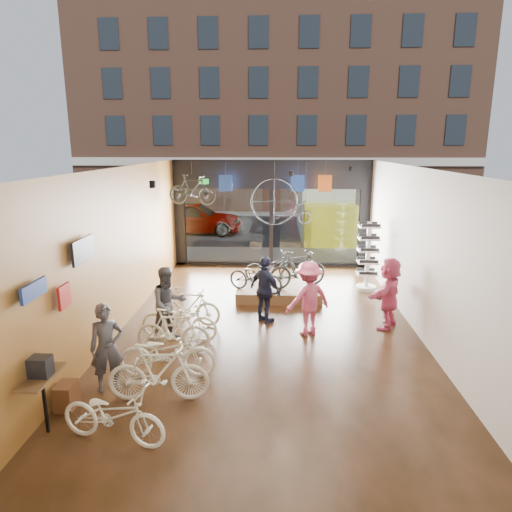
# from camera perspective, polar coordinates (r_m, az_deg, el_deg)

# --- Properties ---
(ground_plane) EXTENTS (7.00, 12.00, 0.04)m
(ground_plane) POSITION_cam_1_polar(r_m,az_deg,el_deg) (11.15, 1.43, -9.07)
(ground_plane) COLOR black
(ground_plane) RESTS_ON ground
(ceiling) EXTENTS (7.00, 12.00, 0.04)m
(ceiling) POSITION_cam_1_polar(r_m,az_deg,el_deg) (10.30, 1.56, 11.05)
(ceiling) COLOR black
(ceiling) RESTS_ON ground
(wall_left) EXTENTS (0.04, 12.00, 3.80)m
(wall_left) POSITION_cam_1_polar(r_m,az_deg,el_deg) (11.20, -16.83, 0.75)
(wall_left) COLOR #985F25
(wall_left) RESTS_ON ground
(wall_right) EXTENTS (0.04, 12.00, 3.80)m
(wall_right) POSITION_cam_1_polar(r_m,az_deg,el_deg) (11.07, 20.03, 0.36)
(wall_right) COLOR beige
(wall_right) RESTS_ON ground
(wall_back) EXTENTS (7.00, 0.04, 3.80)m
(wall_back) POSITION_cam_1_polar(r_m,az_deg,el_deg) (4.89, -0.05, -15.55)
(wall_back) COLOR beige
(wall_back) RESTS_ON ground
(storefront) EXTENTS (7.00, 0.26, 3.80)m
(storefront) POSITION_cam_1_polar(r_m,az_deg,el_deg) (16.46, 1.93, 5.30)
(storefront) COLOR black
(storefront) RESTS_ON ground
(exit_sign) EXTENTS (0.35, 0.06, 0.18)m
(exit_sign) POSITION_cam_1_polar(r_m,az_deg,el_deg) (16.42, -6.55, 9.24)
(exit_sign) COLOR #198C26
(exit_sign) RESTS_ON storefront
(street_road) EXTENTS (30.00, 18.00, 0.02)m
(street_road) POSITION_cam_1_polar(r_m,az_deg,el_deg) (25.65, 2.17, 4.00)
(street_road) COLOR black
(street_road) RESTS_ON ground
(sidewalk_near) EXTENTS (30.00, 2.40, 0.12)m
(sidewalk_near) POSITION_cam_1_polar(r_m,az_deg,el_deg) (17.99, 1.94, 0.05)
(sidewalk_near) COLOR slate
(sidewalk_near) RESTS_ON ground
(sidewalk_far) EXTENTS (30.00, 2.00, 0.12)m
(sidewalk_far) POSITION_cam_1_polar(r_m,az_deg,el_deg) (29.59, 2.25, 5.43)
(sidewalk_far) COLOR slate
(sidewalk_far) RESTS_ON ground
(opposite_building) EXTENTS (26.00, 5.00, 14.00)m
(opposite_building) POSITION_cam_1_polar(r_m,az_deg,el_deg) (31.90, 2.41, 18.52)
(opposite_building) COLOR brown
(opposite_building) RESTS_ON ground
(street_car) EXTENTS (4.82, 1.94, 1.64)m
(street_car) POSITION_cam_1_polar(r_m,az_deg,el_deg) (22.94, -7.92, 4.83)
(street_car) COLOR gray
(street_car) RESTS_ON street_road
(box_truck) EXTENTS (2.29, 6.86, 2.70)m
(box_truck) POSITION_cam_1_polar(r_m,az_deg,el_deg) (21.60, 8.63, 5.69)
(box_truck) COLOR silver
(box_truck) RESTS_ON street_road
(floor_bike_0) EXTENTS (1.77, 0.94, 0.88)m
(floor_bike_0) POSITION_cam_1_polar(r_m,az_deg,el_deg) (7.39, -17.41, -18.41)
(floor_bike_0) COLOR beige
(floor_bike_0) RESTS_ON ground_plane
(floor_bike_1) EXTENTS (1.77, 0.60, 1.05)m
(floor_bike_1) POSITION_cam_1_polar(r_m,az_deg,el_deg) (8.19, -12.11, -14.04)
(floor_bike_1) COLOR beige
(floor_bike_1) RESTS_ON ground_plane
(floor_bike_2) EXTENTS (1.84, 0.72, 0.95)m
(floor_bike_2) POSITION_cam_1_polar(r_m,az_deg,el_deg) (8.94, -11.00, -11.84)
(floor_bike_2) COLOR beige
(floor_bike_2) RESTS_ON ground_plane
(floor_bike_3) EXTENTS (1.62, 0.56, 0.96)m
(floor_bike_3) POSITION_cam_1_polar(r_m,az_deg,el_deg) (9.92, -10.31, -9.15)
(floor_bike_3) COLOR beige
(floor_bike_3) RESTS_ON ground_plane
(floor_bike_4) EXTENTS (1.85, 0.85, 0.94)m
(floor_bike_4) POSITION_cam_1_polar(r_m,az_deg,el_deg) (10.49, -9.61, -7.90)
(floor_bike_4) COLOR beige
(floor_bike_4) RESTS_ON ground_plane
(floor_bike_5) EXTENTS (1.63, 0.69, 0.95)m
(floor_bike_5) POSITION_cam_1_polar(r_m,az_deg,el_deg) (11.29, -8.38, -6.23)
(floor_bike_5) COLOR beige
(floor_bike_5) RESTS_ON ground_plane
(display_platform) EXTENTS (2.40, 1.80, 0.30)m
(display_platform) POSITION_cam_1_polar(r_m,az_deg,el_deg) (13.42, 2.86, -4.33)
(display_platform) COLOR #4E351B
(display_platform) RESTS_ON ground_plane
(display_bike_left) EXTENTS (1.74, 1.23, 0.87)m
(display_bike_left) POSITION_cam_1_polar(r_m,az_deg,el_deg) (12.71, -0.05, -2.59)
(display_bike_left) COLOR #222723
(display_bike_left) RESTS_ON display_platform
(display_bike_mid) EXTENTS (1.85, 1.24, 1.08)m
(display_bike_mid) POSITION_cam_1_polar(r_m,az_deg,el_deg) (13.09, 5.23, -1.66)
(display_bike_mid) COLOR #222723
(display_bike_mid) RESTS_ON display_platform
(display_bike_right) EXTENTS (1.69, 0.99, 0.84)m
(display_bike_right) POSITION_cam_1_polar(r_m,az_deg,el_deg) (13.87, 1.83, -1.26)
(display_bike_right) COLOR #222723
(display_bike_right) RESTS_ON display_platform
(customer_0) EXTENTS (0.69, 0.59, 1.61)m
(customer_0) POSITION_cam_1_polar(r_m,az_deg,el_deg) (8.65, -18.15, -10.80)
(customer_0) COLOR #3F3F44
(customer_0) RESTS_ON ground_plane
(customer_1) EXTENTS (1.04, 0.99, 1.70)m
(customer_1) POSITION_cam_1_polar(r_m,az_deg,el_deg) (10.41, -10.88, -5.90)
(customer_1) COLOR #3F3F44
(customer_1) RESTS_ON ground_plane
(customer_2) EXTENTS (0.99, 0.98, 1.68)m
(customer_2) POSITION_cam_1_polar(r_m,az_deg,el_deg) (11.21, 1.17, -4.26)
(customer_2) COLOR #161C33
(customer_2) RESTS_ON ground_plane
(customer_3) EXTENTS (1.30, 1.10, 1.74)m
(customer_3) POSITION_cam_1_polar(r_m,az_deg,el_deg) (10.57, 6.55, -5.30)
(customer_3) COLOR #CC4C72
(customer_3) RESTS_ON ground_plane
(customer_5) EXTENTS (1.26, 1.65, 1.74)m
(customer_5) POSITION_cam_1_polar(r_m,az_deg,el_deg) (11.35, 16.28, -4.44)
(customer_5) COLOR #CC4C72
(customer_5) RESTS_ON ground_plane
(sunglasses_rack) EXTENTS (0.66, 0.56, 2.09)m
(sunglasses_rack) POSITION_cam_1_polar(r_m,az_deg,el_deg) (14.13, 13.80, -0.02)
(sunglasses_rack) COLOR white
(sunglasses_rack) RESTS_ON ground_plane
(wall_merch) EXTENTS (0.40, 2.40, 2.60)m
(wall_merch) POSITION_cam_1_polar(r_m,az_deg,el_deg) (8.23, -23.65, -8.83)
(wall_merch) COLOR navy
(wall_merch) RESTS_ON wall_left
(penny_farthing) EXTENTS (1.88, 0.06, 1.50)m
(penny_farthing) POSITION_cam_1_polar(r_m,az_deg,el_deg) (14.66, 3.51, 6.63)
(penny_farthing) COLOR black
(penny_farthing) RESTS_ON ceiling
(hung_bike) EXTENTS (1.64, 0.76, 0.95)m
(hung_bike) POSITION_cam_1_polar(r_m,az_deg,el_deg) (14.80, -7.99, 8.24)
(hung_bike) COLOR #222723
(hung_bike) RESTS_ON ceiling
(jersey_left) EXTENTS (0.45, 0.03, 0.55)m
(jersey_left) POSITION_cam_1_polar(r_m,az_deg,el_deg) (15.63, -3.83, 9.08)
(jersey_left) COLOR #1E3F99
(jersey_left) RESTS_ON ceiling
(jersey_mid) EXTENTS (0.45, 0.03, 0.55)m
(jersey_mid) POSITION_cam_1_polar(r_m,az_deg,el_deg) (15.55, 5.23, 9.03)
(jersey_mid) COLOR #1E3F99
(jersey_mid) RESTS_ON ceiling
(jersey_right) EXTENTS (0.45, 0.03, 0.55)m
(jersey_right) POSITION_cam_1_polar(r_m,az_deg,el_deg) (15.62, 8.62, 8.96)
(jersey_right) COLOR #CC5919
(jersey_right) RESTS_ON ceiling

